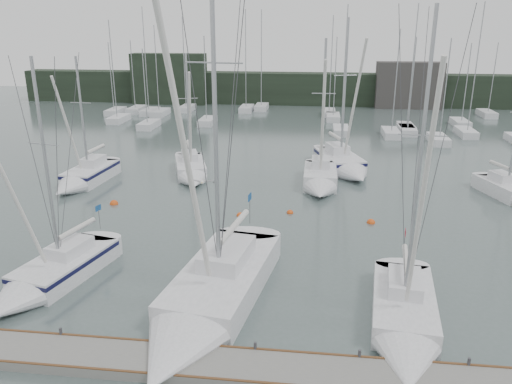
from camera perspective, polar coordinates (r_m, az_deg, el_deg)
ground at (r=24.22m, az=-3.70°, el=-12.28°), size 160.00×160.00×0.00m
dock at (r=20.07m, az=-6.45°, el=-19.03°), size 24.00×2.00×0.40m
far_treeline at (r=83.09m, az=4.20°, el=11.71°), size 90.00×4.00×5.00m
far_building_left at (r=84.33m, az=-9.89°, el=12.62°), size 12.00×3.00×8.00m
far_building_right at (r=82.09m, az=17.06°, el=11.58°), size 10.00×3.00×7.00m
mast_forest at (r=67.17m, az=4.08°, el=8.34°), size 54.90×24.59×14.87m
sailboat_near_left at (r=26.93m, az=-23.03°, el=-9.20°), size 4.38×8.61×11.99m
sailboat_near_center at (r=22.51m, az=-6.05°, el=-13.09°), size 5.42×12.93×18.60m
sailboat_near_right at (r=22.26m, az=16.67°, el=-14.62°), size 3.66×9.14×14.08m
sailboat_mid_a at (r=42.69m, az=-19.22°, el=1.48°), size 3.18×8.06×10.92m
sailboat_mid_b at (r=42.58m, az=-7.37°, el=2.26°), size 4.71×8.32×10.99m
sailboat_mid_c at (r=39.76m, az=7.34°, el=1.20°), size 2.60×7.34×12.27m
sailboat_mid_d at (r=44.47m, az=10.14°, el=2.99°), size 5.43×9.21×13.91m
buoy_a at (r=34.12m, az=-1.83°, el=-2.74°), size 0.49×0.49×0.49m
buoy_b at (r=34.68m, az=3.90°, el=-2.41°), size 0.46×0.46×0.46m
buoy_c at (r=37.76m, az=-15.92°, el=-1.33°), size 0.61×0.61×0.61m
seagull at (r=22.50m, az=-6.10°, el=1.23°), size 1.04×0.46×0.21m
buoy_d at (r=33.78m, az=12.99°, el=-3.46°), size 0.55×0.55×0.55m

